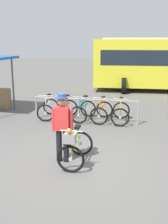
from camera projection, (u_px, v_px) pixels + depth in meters
name	position (u px, v px, depth m)	size (l,w,h in m)	color
ground_plane	(76.00, 162.00, 6.93)	(80.00, 80.00, 0.00)	#605E5B
bike_rack_rail	(85.00, 104.00, 10.24)	(3.91, 0.23, 0.88)	#99999E
racked_bike_white	(48.00, 109.00, 10.80)	(0.75, 1.15, 0.97)	black
racked_bike_red	(66.00, 110.00, 10.66)	(0.77, 1.18, 0.98)	black
racked_bike_teal	(83.00, 111.00, 10.51)	(0.85, 1.22, 0.98)	black
racked_bike_orange	(102.00, 112.00, 10.36)	(0.76, 1.17, 0.98)	black
racked_bike_yellow	(121.00, 113.00, 10.21)	(0.67, 1.11, 0.97)	black
featured_bicycle	(75.00, 146.00, 6.65)	(0.70, 1.22, 1.09)	black
person_with_featured_bike	(62.00, 125.00, 6.78)	(0.53, 0.32, 1.72)	black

